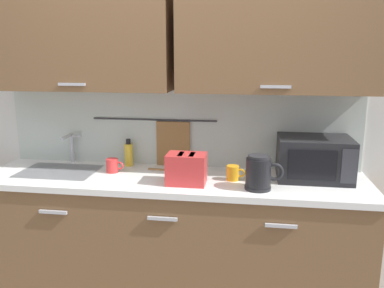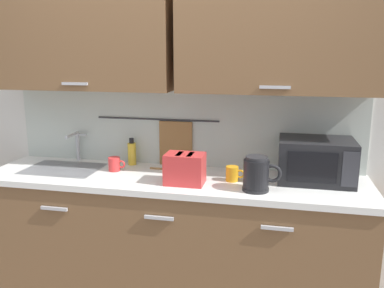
{
  "view_description": "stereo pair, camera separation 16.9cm",
  "coord_description": "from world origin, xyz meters",
  "px_view_note": "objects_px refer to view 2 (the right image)",
  "views": [
    {
      "loc": [
        0.5,
        -2.18,
        1.7
      ],
      "look_at": [
        0.13,
        0.33,
        1.12
      ],
      "focal_mm": 37.74,
      "sensor_mm": 36.0,
      "label": 1
    },
    {
      "loc": [
        0.67,
        -2.15,
        1.7
      ],
      "look_at": [
        0.13,
        0.33,
        1.12
      ],
      "focal_mm": 37.74,
      "sensor_mm": 36.0,
      "label": 2
    }
  ],
  "objects_px": {
    "microwave": "(316,160)",
    "mug_near_sink": "(115,164)",
    "wooden_spoon": "(173,170)",
    "toaster": "(185,169)",
    "electric_kettle": "(257,174)",
    "mug_by_kettle": "(233,174)",
    "dish_soap_bottle": "(132,153)"
  },
  "relations": [
    {
      "from": "microwave",
      "to": "mug_near_sink",
      "type": "height_order",
      "value": "microwave"
    },
    {
      "from": "microwave",
      "to": "wooden_spoon",
      "type": "xyz_separation_m",
      "value": [
        -0.94,
        0.03,
        -0.13
      ]
    },
    {
      "from": "toaster",
      "to": "mug_near_sink",
      "type": "bearing_deg",
      "value": 162.84
    },
    {
      "from": "mug_near_sink",
      "to": "toaster",
      "type": "distance_m",
      "value": 0.56
    },
    {
      "from": "wooden_spoon",
      "to": "electric_kettle",
      "type": "bearing_deg",
      "value": -26.42
    },
    {
      "from": "microwave",
      "to": "wooden_spoon",
      "type": "relative_size",
      "value": 1.66
    },
    {
      "from": "electric_kettle",
      "to": "mug_by_kettle",
      "type": "height_order",
      "value": "electric_kettle"
    },
    {
      "from": "mug_near_sink",
      "to": "mug_by_kettle",
      "type": "relative_size",
      "value": 1.0
    },
    {
      "from": "dish_soap_bottle",
      "to": "mug_by_kettle",
      "type": "height_order",
      "value": "dish_soap_bottle"
    },
    {
      "from": "microwave",
      "to": "mug_by_kettle",
      "type": "distance_m",
      "value": 0.53
    },
    {
      "from": "microwave",
      "to": "mug_by_kettle",
      "type": "xyz_separation_m",
      "value": [
        -0.51,
        -0.11,
        -0.09
      ]
    },
    {
      "from": "toaster",
      "to": "wooden_spoon",
      "type": "xyz_separation_m",
      "value": [
        -0.14,
        0.25,
        -0.09
      ]
    },
    {
      "from": "mug_by_kettle",
      "to": "wooden_spoon",
      "type": "relative_size",
      "value": 0.43
    },
    {
      "from": "electric_kettle",
      "to": "mug_near_sink",
      "type": "bearing_deg",
      "value": 168.18
    },
    {
      "from": "microwave",
      "to": "toaster",
      "type": "distance_m",
      "value": 0.83
    },
    {
      "from": "electric_kettle",
      "to": "mug_near_sink",
      "type": "relative_size",
      "value": 1.89
    },
    {
      "from": "toaster",
      "to": "mug_by_kettle",
      "type": "height_order",
      "value": "toaster"
    },
    {
      "from": "electric_kettle",
      "to": "mug_near_sink",
      "type": "distance_m",
      "value": 1.0
    },
    {
      "from": "microwave",
      "to": "mug_near_sink",
      "type": "relative_size",
      "value": 3.83
    },
    {
      "from": "dish_soap_bottle",
      "to": "toaster",
      "type": "relative_size",
      "value": 0.77
    },
    {
      "from": "electric_kettle",
      "to": "dish_soap_bottle",
      "type": "xyz_separation_m",
      "value": [
        -0.92,
        0.38,
        -0.01
      ]
    },
    {
      "from": "electric_kettle",
      "to": "dish_soap_bottle",
      "type": "bearing_deg",
      "value": 157.4
    },
    {
      "from": "electric_kettle",
      "to": "wooden_spoon",
      "type": "relative_size",
      "value": 0.82
    },
    {
      "from": "microwave",
      "to": "mug_by_kettle",
      "type": "height_order",
      "value": "microwave"
    },
    {
      "from": "mug_by_kettle",
      "to": "dish_soap_bottle",
      "type": "bearing_deg",
      "value": 163.15
    },
    {
      "from": "mug_near_sink",
      "to": "electric_kettle",
      "type": "bearing_deg",
      "value": -11.82
    },
    {
      "from": "electric_kettle",
      "to": "toaster",
      "type": "height_order",
      "value": "electric_kettle"
    },
    {
      "from": "dish_soap_bottle",
      "to": "wooden_spoon",
      "type": "distance_m",
      "value": 0.35
    },
    {
      "from": "mug_near_sink",
      "to": "mug_by_kettle",
      "type": "bearing_deg",
      "value": -3.67
    },
    {
      "from": "dish_soap_bottle",
      "to": "microwave",
      "type": "bearing_deg",
      "value": -5.26
    },
    {
      "from": "mug_by_kettle",
      "to": "microwave",
      "type": "bearing_deg",
      "value": 12.48
    },
    {
      "from": "electric_kettle",
      "to": "mug_by_kettle",
      "type": "distance_m",
      "value": 0.23
    }
  ]
}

